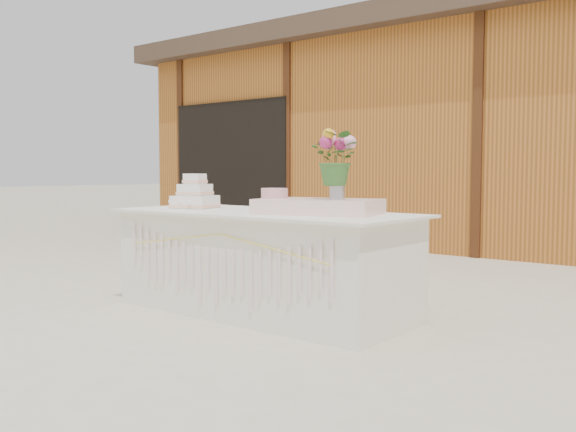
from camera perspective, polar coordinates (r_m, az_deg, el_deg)
name	(u,v)px	position (r m, az deg, el deg)	size (l,w,h in m)	color
ground	(263,313)	(4.90, -2.23, -8.61)	(80.00, 80.00, 0.00)	beige
barn	(532,130)	(10.12, 20.85, 7.17)	(12.60, 4.60, 3.30)	#A75F23
cake_table	(262,262)	(4.83, -2.28, -4.14)	(2.40, 1.00, 0.77)	silver
wedding_cake	(195,196)	(5.28, -8.26, 1.73)	(0.39, 0.39, 0.28)	white
pink_cake_stand	(275,199)	(4.64, -1.21, 1.51)	(0.25, 0.25, 0.18)	white
satin_runner	(318,206)	(4.51, 2.73, 0.85)	(0.84, 0.49, 0.11)	beige
flower_vase	(337,189)	(4.42, 4.39, 2.40)	(0.11, 0.11, 0.14)	#ADADB2
bouquet	(337,152)	(4.42, 4.41, 5.73)	(0.33, 0.29, 0.37)	#326026
loose_flowers	(186,206)	(5.51, -9.06, 0.90)	(0.12, 0.29, 0.02)	pink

